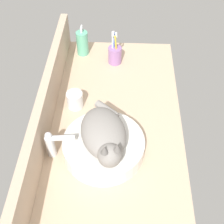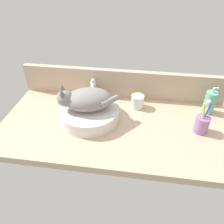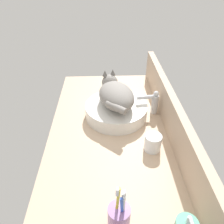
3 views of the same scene
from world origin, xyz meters
TOP-DOWN VIEW (x-y plane):
  - ground_plane at (0.00, 0.00)cm, footprint 124.00×61.12cm
  - backsplash_panel at (0.00, 28.76)cm, footprint 124.00×3.60cm
  - sink_basin at (-14.56, 3.00)cm, footprint 32.83×32.83cm
  - cat at (-15.86, 2.56)cm, footprint 31.86×23.10cm
  - faucet at (-16.52, 22.79)cm, footprint 3.88×11.86cm
  - soap_dispenser at (51.33, 18.52)cm, footprint 6.26×6.26cm
  - toothbrush_cup at (44.39, 0.72)cm, footprint 7.11×7.11cm
  - water_glass at (11.01, 17.81)cm, footprint 7.44×7.44cm

SIDE VIEW (x-z plane):
  - ground_plane at x=0.00cm, z-range -4.00..0.00cm
  - water_glass at x=11.01cm, z-range -0.50..7.29cm
  - sink_basin at x=-14.56cm, z-range 0.00..7.19cm
  - toothbrush_cup at x=44.39cm, z-range -4.28..14.42cm
  - soap_dispenser at x=51.33cm, z-range -1.55..15.03cm
  - faucet at x=-16.52cm, z-range 0.50..14.10cm
  - backsplash_panel at x=0.00cm, z-range 0.00..17.77cm
  - cat at x=-15.86cm, z-range 5.95..19.95cm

